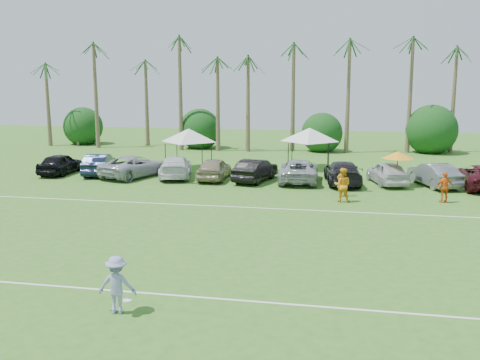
# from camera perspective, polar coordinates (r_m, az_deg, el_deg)

# --- Properties ---
(ground) EXTENTS (120.00, 120.00, 0.00)m
(ground) POSITION_cam_1_polar(r_m,az_deg,el_deg) (16.54, -19.44, -13.41)
(ground) COLOR #35681F
(ground) RESTS_ON ground
(field_lines) EXTENTS (80.00, 12.10, 0.01)m
(field_lines) POSITION_cam_1_polar(r_m,az_deg,el_deg) (23.34, -9.51, -5.91)
(field_lines) COLOR white
(field_lines) RESTS_ON ground
(palm_tree_0) EXTENTS (2.40, 2.40, 8.90)m
(palm_tree_0) POSITION_cam_1_polar(r_m,az_deg,el_deg) (59.11, -19.88, 10.77)
(palm_tree_0) COLOR brown
(palm_tree_0) RESTS_ON ground
(palm_tree_1) EXTENTS (2.40, 2.40, 9.90)m
(palm_tree_1) POSITION_cam_1_polar(r_m,az_deg,el_deg) (56.76, -15.50, 11.93)
(palm_tree_1) COLOR brown
(palm_tree_1) RESTS_ON ground
(palm_tree_2) EXTENTS (2.40, 2.40, 10.90)m
(palm_tree_2) POSITION_cam_1_polar(r_m,az_deg,el_deg) (54.79, -10.73, 13.09)
(palm_tree_2) COLOR brown
(palm_tree_2) RESTS_ON ground
(palm_tree_3) EXTENTS (2.40, 2.40, 11.90)m
(palm_tree_3) POSITION_cam_1_polar(r_m,az_deg,el_deg) (53.51, -6.65, 14.18)
(palm_tree_3) COLOR brown
(palm_tree_3) RESTS_ON ground
(palm_tree_4) EXTENTS (2.40, 2.40, 8.90)m
(palm_tree_4) POSITION_cam_1_polar(r_m,az_deg,el_deg) (52.34, -2.32, 11.49)
(palm_tree_4) COLOR brown
(palm_tree_4) RESTS_ON ground
(palm_tree_5) EXTENTS (2.40, 2.40, 9.90)m
(palm_tree_5) POSITION_cam_1_polar(r_m,az_deg,el_deg) (51.60, 2.11, 12.48)
(palm_tree_5) COLOR brown
(palm_tree_5) RESTS_ON ground
(palm_tree_6) EXTENTS (2.40, 2.40, 10.90)m
(palm_tree_6) POSITION_cam_1_polar(r_m,az_deg,el_deg) (51.18, 6.67, 13.40)
(palm_tree_6) COLOR brown
(palm_tree_6) RESTS_ON ground
(palm_tree_7) EXTENTS (2.40, 2.40, 11.90)m
(palm_tree_7) POSITION_cam_1_polar(r_m,az_deg,el_deg) (51.07, 11.31, 14.23)
(palm_tree_7) COLOR brown
(palm_tree_7) RESTS_ON ground
(palm_tree_8) EXTENTS (2.40, 2.40, 8.90)m
(palm_tree_8) POSITION_cam_1_polar(r_m,az_deg,el_deg) (51.21, 16.91, 11.08)
(palm_tree_8) COLOR brown
(palm_tree_8) RESTS_ON ground
(palm_tree_9) EXTENTS (2.40, 2.40, 9.90)m
(palm_tree_9) POSITION_cam_1_polar(r_m,az_deg,el_deg) (51.96, 22.56, 11.69)
(palm_tree_9) COLOR brown
(palm_tree_9) RESTS_ON ground
(bush_tree_0) EXTENTS (4.00, 4.00, 4.00)m
(bush_tree_0) POSITION_cam_1_polar(r_m,az_deg,el_deg) (58.72, -16.51, 5.41)
(bush_tree_0) COLOR brown
(bush_tree_0) RESTS_ON ground
(bush_tree_1) EXTENTS (4.00, 4.00, 4.00)m
(bush_tree_1) POSITION_cam_1_polar(r_m,az_deg,el_deg) (54.00, -4.11, 5.41)
(bush_tree_1) COLOR brown
(bush_tree_1) RESTS_ON ground
(bush_tree_2) EXTENTS (4.00, 4.00, 4.00)m
(bush_tree_2) POSITION_cam_1_polar(r_m,az_deg,el_deg) (52.20, 8.78, 5.14)
(bush_tree_2) COLOR brown
(bush_tree_2) RESTS_ON ground
(bush_tree_3) EXTENTS (4.00, 4.00, 4.00)m
(bush_tree_3) POSITION_cam_1_polar(r_m,az_deg,el_deg) (52.78, 19.72, 4.71)
(bush_tree_3) COLOR brown
(bush_tree_3) RESTS_ON ground
(sideline_player_a) EXTENTS (0.71, 0.59, 1.66)m
(sideline_player_a) POSITION_cam_1_polar(r_m,az_deg,el_deg) (31.27, 10.81, -0.23)
(sideline_player_a) COLOR orange
(sideline_player_a) RESTS_ON ground
(sideline_player_b) EXTENTS (0.95, 0.76, 1.87)m
(sideline_player_b) POSITION_cam_1_polar(r_m,az_deg,el_deg) (29.84, 10.88, -0.53)
(sideline_player_b) COLOR orange
(sideline_player_b) RESTS_ON ground
(sideline_player_c) EXTENTS (1.07, 0.68, 1.70)m
(sideline_player_c) POSITION_cam_1_polar(r_m,az_deg,el_deg) (31.17, 21.00, -0.74)
(sideline_player_c) COLOR orange
(sideline_player_c) RESTS_ON ground
(canopy_tent_left) EXTENTS (4.35, 4.35, 3.52)m
(canopy_tent_left) POSITION_cam_1_polar(r_m,az_deg,el_deg) (40.80, -5.51, 5.48)
(canopy_tent_left) COLOR black
(canopy_tent_left) RESTS_ON ground
(canopy_tent_right) EXTENTS (4.45, 4.45, 3.61)m
(canopy_tent_right) POSITION_cam_1_polar(r_m,az_deg,el_deg) (40.81, 7.45, 5.54)
(canopy_tent_right) COLOR black
(canopy_tent_right) RESTS_ON ground
(market_umbrella) EXTENTS (1.99, 1.99, 2.22)m
(market_umbrella) POSITION_cam_1_polar(r_m,az_deg,el_deg) (35.00, 16.48, 2.58)
(market_umbrella) COLOR black
(market_umbrella) RESTS_ON ground
(frisbee_player) EXTENTS (1.15, 0.74, 1.68)m
(frisbee_player) POSITION_cam_1_polar(r_m,az_deg,el_deg) (15.86, -12.99, -10.83)
(frisbee_player) COLOR #8A8DC4
(frisbee_player) RESTS_ON ground
(parked_car_0) EXTENTS (1.87, 4.41, 1.49)m
(parked_car_0) POSITION_cam_1_polar(r_m,az_deg,el_deg) (40.31, -18.61, 1.66)
(parked_car_0) COLOR black
(parked_car_0) RESTS_ON ground
(parked_car_1) EXTENTS (2.53, 4.75, 1.49)m
(parked_car_1) POSITION_cam_1_polar(r_m,az_deg,el_deg) (39.29, -14.77, 1.65)
(parked_car_1) COLOR #121C34
(parked_car_1) RESTS_ON ground
(parked_car_2) EXTENTS (4.16, 5.88, 1.49)m
(parked_car_2) POSITION_cam_1_polar(r_m,az_deg,el_deg) (37.76, -11.17, 1.45)
(parked_car_2) COLOR #A1A6AC
(parked_car_2) RESTS_ON ground
(parked_car_3) EXTENTS (3.28, 5.48, 1.49)m
(parked_car_3) POSITION_cam_1_polar(r_m,az_deg,el_deg) (37.12, -6.91, 1.42)
(parked_car_3) COLOR silver
(parked_car_3) RESTS_ON ground
(parked_car_4) EXTENTS (1.82, 4.39, 1.49)m
(parked_car_4) POSITION_cam_1_polar(r_m,az_deg,el_deg) (36.06, -2.76, 1.22)
(parked_car_4) COLOR gray
(parked_car_4) RESTS_ON ground
(parked_car_5) EXTENTS (2.54, 4.75, 1.49)m
(parked_car_5) POSITION_cam_1_polar(r_m,az_deg,el_deg) (35.42, 1.67, 1.06)
(parked_car_5) COLOR black
(parked_car_5) RESTS_ON ground
(parked_car_6) EXTENTS (2.72, 5.47, 1.49)m
(parked_car_6) POSITION_cam_1_polar(r_m,az_deg,el_deg) (35.44, 6.29, 1.01)
(parked_car_6) COLOR #A0A1A8
(parked_car_6) RESTS_ON ground
(parked_car_7) EXTENTS (2.69, 5.34, 1.49)m
(parked_car_7) POSITION_cam_1_polar(r_m,az_deg,el_deg) (35.09, 10.88, 0.78)
(parked_car_7) COLOR black
(parked_car_7) RESTS_ON ground
(parked_car_8) EXTENTS (2.76, 4.66, 1.49)m
(parked_car_8) POSITION_cam_1_polar(r_m,az_deg,el_deg) (35.68, 15.44, 0.75)
(parked_car_8) COLOR silver
(parked_car_8) RESTS_ON ground
(parked_car_9) EXTENTS (2.96, 4.78, 1.49)m
(parked_car_9) POSITION_cam_1_polar(r_m,az_deg,el_deg) (35.89, 19.97, 0.55)
(parked_car_9) COLOR slate
(parked_car_9) RESTS_ON ground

